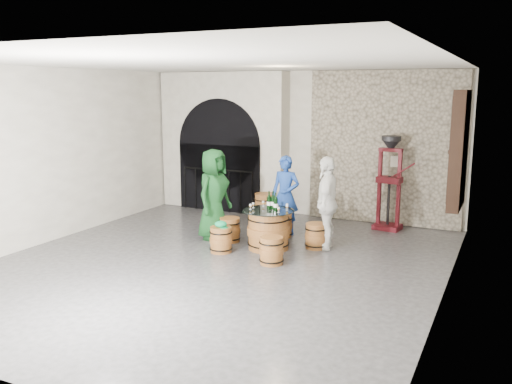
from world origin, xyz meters
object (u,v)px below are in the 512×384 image
at_px(barrel_stool_near_left, 221,240).
at_px(side_barrel, 265,208).
at_px(wine_bottle_right, 273,202).
at_px(person_white, 327,203).
at_px(corking_press, 390,176).
at_px(wine_bottle_left, 269,202).
at_px(wine_bottle_center, 276,204).
at_px(person_green, 214,194).
at_px(person_blue, 285,195).
at_px(barrel_stool_right, 316,236).
at_px(barrel_stool_left, 230,230).
at_px(barrel_stool_far, 282,225).
at_px(barrel_stool_near_right, 271,251).
at_px(barrel_table, 268,230).

bearing_deg(barrel_stool_near_left, side_barrel, 94.74).
height_order(wine_bottle_right, side_barrel, wine_bottle_right).
relative_size(person_white, corking_press, 0.88).
relative_size(wine_bottle_left, wine_bottle_center, 1.00).
relative_size(person_green, wine_bottle_left, 5.28).
height_order(barrel_stool_near_left, wine_bottle_right, wine_bottle_right).
relative_size(person_blue, corking_press, 0.82).
relative_size(barrel_stool_near_left, wine_bottle_left, 1.40).
height_order(wine_bottle_center, wine_bottle_right, same).
height_order(person_green, wine_bottle_left, person_green).
relative_size(barrel_stool_near_left, wine_bottle_center, 1.40).
relative_size(barrel_stool_right, wine_bottle_left, 1.40).
relative_size(wine_bottle_right, side_barrel, 0.51).
bearing_deg(barrel_stool_left, barrel_stool_far, 43.96).
bearing_deg(person_white, wine_bottle_left, -75.72).
xyz_separation_m(barrel_stool_right, person_blue, (-0.87, 0.66, 0.55)).
relative_size(person_green, person_white, 1.03).
distance_m(person_green, corking_press, 3.55).
bearing_deg(wine_bottle_left, corking_press, 53.44).
xyz_separation_m(barrel_stool_right, barrel_stool_near_right, (-0.35, -1.16, 0.00)).
height_order(person_green, side_barrel, person_green).
xyz_separation_m(person_blue, side_barrel, (-0.74, 0.66, -0.46)).
bearing_deg(person_green, side_barrel, -7.72).
xyz_separation_m(barrel_stool_near_right, wine_bottle_center, (-0.25, 0.74, 0.62)).
bearing_deg(side_barrel, barrel_table, -63.67).
distance_m(barrel_stool_right, person_white, 0.63).
height_order(barrel_stool_right, corking_press, corking_press).
xyz_separation_m(wine_bottle_center, wine_bottle_right, (-0.10, 0.13, 0.00)).
bearing_deg(barrel_stool_left, wine_bottle_right, -0.98).
bearing_deg(barrel_stool_right, corking_press, 65.43).
distance_m(barrel_stool_left, wine_bottle_center, 1.18).
bearing_deg(wine_bottle_left, person_green, 175.43).
distance_m(barrel_table, barrel_stool_near_right, 0.86).
bearing_deg(barrel_stool_near_right, barrel_stool_left, 144.72).
relative_size(person_white, side_barrel, 2.62).
bearing_deg(corking_press, person_green, -135.72).
height_order(barrel_stool_far, wine_bottle_center, wine_bottle_center).
bearing_deg(person_green, barrel_stool_left, -93.10).
height_order(barrel_table, wine_bottle_right, wine_bottle_right).
distance_m(barrel_stool_left, side_barrel, 1.60).
distance_m(barrel_table, barrel_stool_near_left, 0.86).
xyz_separation_m(barrel_stool_left, wine_bottle_right, (0.89, -0.02, 0.62)).
relative_size(barrel_stool_left, wine_bottle_center, 1.40).
relative_size(barrel_table, person_white, 0.55).
bearing_deg(barrel_stool_right, barrel_stool_near_left, -146.44).
xyz_separation_m(person_white, wine_bottle_left, (-0.94, -0.41, 0.01)).
relative_size(barrel_stool_left, wine_bottle_right, 1.40).
bearing_deg(person_blue, barrel_stool_near_right, -76.01).
bearing_deg(wine_bottle_center, wine_bottle_left, 149.39).
height_order(barrel_table, person_green, person_green).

